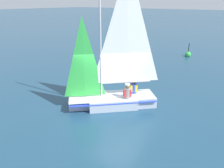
% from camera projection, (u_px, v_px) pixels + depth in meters
% --- Properties ---
extents(ground_plane, '(260.00, 260.00, 0.00)m').
position_uv_depth(ground_plane, '(112.00, 105.00, 10.39)').
color(ground_plane, navy).
extents(sailboat_main, '(3.74, 3.77, 6.26)m').
position_uv_depth(sailboat_main, '(113.00, 86.00, 10.06)').
color(sailboat_main, '#B2BCCC').
rests_on(sailboat_main, ground_plane).
extents(sailor_helm, '(0.42, 0.42, 1.16)m').
position_uv_depth(sailor_helm, '(127.00, 95.00, 9.97)').
color(sailor_helm, black).
rests_on(sailor_helm, ground_plane).
extents(sailor_crew, '(0.42, 0.42, 1.16)m').
position_uv_depth(sailor_crew, '(133.00, 90.00, 10.53)').
color(sailor_crew, black).
rests_on(sailor_crew, ground_plane).
extents(buoy_marker, '(0.52, 0.52, 1.26)m').
position_uv_depth(buoy_marker, '(188.00, 54.00, 19.43)').
color(buoy_marker, green).
rests_on(buoy_marker, ground_plane).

